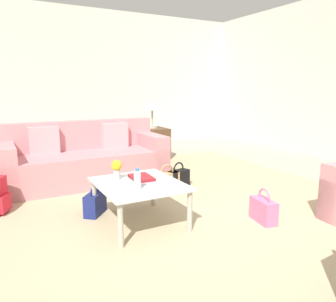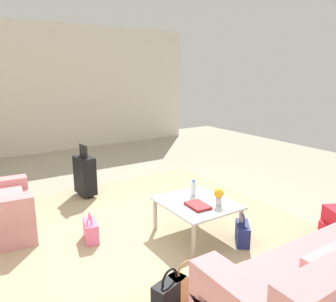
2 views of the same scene
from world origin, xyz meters
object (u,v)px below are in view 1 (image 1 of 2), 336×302
Objects in this scene: water_bottle at (137,180)px; side_table at (153,143)px; flower_vase at (117,168)px; table_lamp at (152,106)px; couch at (84,161)px; handbag_pink at (263,210)px; handbag_black at (179,178)px; coffee_table_book at (141,177)px; handbag_navy at (95,203)px; coffee_table at (139,188)px; handbag_tan at (167,180)px.

water_bottle is 0.34× the size of side_table.
table_lamp reaches higher than flower_vase.
side_table is 1.10× the size of table_lamp.
couch is 6.41× the size of handbag_pink.
handbag_black is at bearing -15.34° from table_lamp.
coffee_table_book is 0.50× the size of side_table.
table_lamp reaches higher than couch.
coffee_table is at bearing 35.41° from handbag_navy.
handbag_tan is (-0.86, 0.78, -0.25)m from coffee_table.
side_table is 0.73m from table_lamp.
coffee_table is 0.16m from coffee_table_book.
handbag_pink is at bearing 63.51° from coffee_table.
coffee_table is at bearing 34.29° from flower_vase.
handbag_navy is at bearing -161.10° from water_bottle.
handbag_navy is 1.37m from handbag_black.
couch is at bearing -152.34° from handbag_pink.
coffee_table is 3.02× the size of coffee_table_book.
table_lamp is at bearing 151.93° from water_bottle.
table_lamp is (0.00, 0.00, 0.73)m from side_table.
handbag_navy is at bearing -144.59° from coffee_table.
side_table is at bearing 173.84° from handbag_pink.
flower_vase is 0.57× the size of handbag_tan.
water_bottle is at bearing -25.94° from coffee_table_book.
coffee_table_book is 0.27m from flower_vase.
coffee_table reaches higher than handbag_navy.
water_bottle is 1.58m from handbag_black.
coffee_table_book is at bearing 50.22° from handbag_navy.
handbag_black is at bearing -173.65° from handbag_pink.
table_lamp is 1.51× the size of handbag_tan.
coffee_table reaches higher than handbag_pink.
water_bottle reaches higher than handbag_navy.
couch is 1.42m from handbag_black.
flower_vase reaches higher than handbag_black.
water_bottle is 3.44m from table_lamp.
couch is 1.69m from coffee_table_book.
couch reaches higher than handbag_tan.
side_table is (-3.00, 1.60, -0.23)m from water_bottle.
table_lamp reaches higher than handbag_tan.
handbag_black and handbag_pink have the same top height.
couch is 6.41× the size of handbag_tan.
coffee_table is 1.52× the size of side_table.
handbag_navy is (2.34, -1.82, -0.89)m from table_lamp.
handbag_tan is (-0.64, 0.93, -0.42)m from flower_vase.
side_table reaches higher than coffee_table.
water_bottle is at bearing -106.50° from handbag_pink.
handbag_black is 1.00× the size of handbag_pink.
table_lamp is 3.50m from handbag_pink.
water_bottle is 0.42m from flower_vase.
flower_vase is at bearing -145.71° from coffee_table.
couch is 1.29m from handbag_tan.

